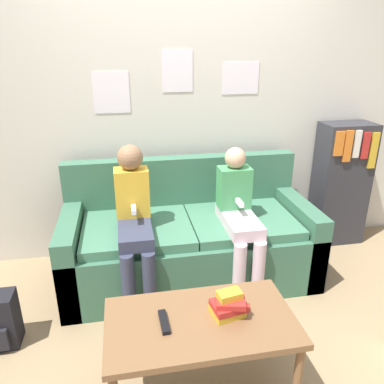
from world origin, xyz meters
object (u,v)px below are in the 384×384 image
(couch, at_px, (189,241))
(person_right, at_px, (239,214))
(bookshelf, at_px, (341,184))
(person_left, at_px, (134,217))
(coffee_table, at_px, (201,327))
(tv_remote, at_px, (164,322))

(couch, xyz_separation_m, person_right, (0.34, -0.22, 0.30))
(person_right, xyz_separation_m, bookshelf, (1.15, 0.54, -0.04))
(person_left, xyz_separation_m, person_right, (0.76, -0.01, -0.04))
(bookshelf, bearing_deg, person_right, -154.71)
(coffee_table, height_order, person_left, person_left)
(person_left, height_order, bookshelf, bookshelf)
(couch, height_order, bookshelf, bookshelf)
(tv_remote, bearing_deg, person_left, 94.60)
(person_right, bearing_deg, bookshelf, 25.29)
(coffee_table, xyz_separation_m, tv_remote, (-0.19, 0.01, 0.06))
(coffee_table, xyz_separation_m, person_right, (0.47, 0.87, 0.21))
(tv_remote, height_order, bookshelf, bookshelf)
(person_left, bearing_deg, coffee_table, -71.65)
(coffee_table, xyz_separation_m, person_left, (-0.29, 0.88, 0.25))
(tv_remote, bearing_deg, coffee_table, -3.57)
(person_left, relative_size, person_right, 1.05)
(coffee_table, bearing_deg, person_right, 61.65)
(couch, distance_m, bookshelf, 1.55)
(person_right, bearing_deg, person_left, 179.06)
(person_right, distance_m, bookshelf, 1.27)
(coffee_table, distance_m, person_right, 1.01)
(coffee_table, distance_m, tv_remote, 0.20)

